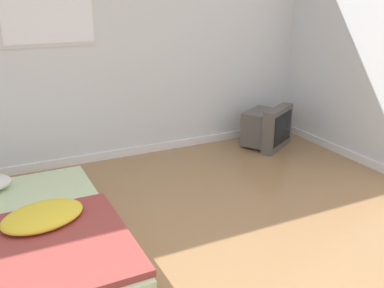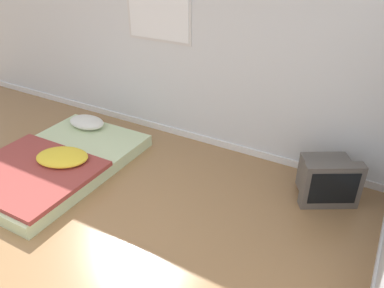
# 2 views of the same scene
# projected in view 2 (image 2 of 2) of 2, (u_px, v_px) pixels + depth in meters

# --- Properties ---
(wall_back) EXTENTS (8.05, 0.08, 2.60)m
(wall_back) POSITION_uv_depth(u_px,v_px,m) (169.00, 40.00, 4.65)
(wall_back) COLOR silver
(wall_back) RESTS_ON ground_plane
(mattress_bed) EXTENTS (1.38, 2.02, 0.29)m
(mattress_bed) POSITION_uv_depth(u_px,v_px,m) (55.00, 162.00, 4.42)
(mattress_bed) COLOR beige
(mattress_bed) RESTS_ON ground_plane
(crt_tv) EXTENTS (0.68, 0.64, 0.50)m
(crt_tv) POSITION_uv_depth(u_px,v_px,m) (327.00, 179.00, 3.88)
(crt_tv) COLOR #56514C
(crt_tv) RESTS_ON ground_plane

